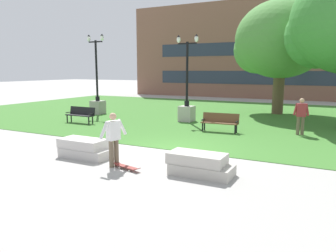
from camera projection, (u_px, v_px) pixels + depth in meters
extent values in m
plane|color=#A3A09B|center=(171.00, 150.00, 12.38)|extent=(140.00, 140.00, 0.00)
cube|color=#3D752D|center=(240.00, 117.00, 21.14)|extent=(40.00, 20.00, 0.02)
cube|color=#BCB7B2|center=(86.00, 153.00, 11.40)|extent=(1.80, 0.90, 0.32)
cube|color=beige|center=(83.00, 143.00, 11.41)|extent=(1.66, 0.83, 0.32)
cube|color=#B2ADA3|center=(202.00, 170.00, 9.46)|extent=(1.80, 0.90, 0.32)
cube|color=#BBB6AB|center=(197.00, 158.00, 9.47)|extent=(1.66, 0.83, 0.32)
cylinder|color=brown|center=(116.00, 153.00, 10.32)|extent=(0.15, 0.15, 0.86)
cylinder|color=brown|center=(111.00, 154.00, 10.17)|extent=(0.15, 0.15, 0.86)
cube|color=white|center=(113.00, 130.00, 10.12)|extent=(0.33, 0.45, 0.60)
cylinder|color=white|center=(122.00, 127.00, 10.42)|extent=(0.18, 0.36, 0.53)
cylinder|color=white|center=(104.00, 130.00, 9.81)|extent=(0.18, 0.36, 0.53)
sphere|color=tan|center=(113.00, 116.00, 10.05)|extent=(0.22, 0.22, 0.22)
cube|color=maroon|center=(127.00, 167.00, 10.00)|extent=(0.82, 0.38, 0.02)
cube|color=maroon|center=(137.00, 169.00, 9.71)|extent=(0.16, 0.22, 0.06)
cube|color=maroon|center=(117.00, 163.00, 10.29)|extent=(0.16, 0.22, 0.06)
cylinder|color=silver|center=(134.00, 169.00, 9.95)|extent=(0.06, 0.04, 0.06)
cylinder|color=silver|center=(129.00, 171.00, 9.79)|extent=(0.06, 0.04, 0.06)
cylinder|color=silver|center=(125.00, 166.00, 10.23)|extent=(0.06, 0.04, 0.06)
cylinder|color=silver|center=(119.00, 168.00, 10.07)|extent=(0.06, 0.04, 0.06)
cube|color=brown|center=(219.00, 123.00, 15.87)|extent=(1.83, 0.57, 0.05)
cube|color=brown|center=(221.00, 118.00, 16.06)|extent=(1.80, 0.26, 0.46)
cube|color=black|center=(203.00, 120.00, 16.17)|extent=(0.09, 0.40, 0.04)
cube|color=black|center=(237.00, 122.00, 15.53)|extent=(0.09, 0.40, 0.04)
cylinder|color=black|center=(203.00, 127.00, 16.07)|extent=(0.07, 0.07, 0.41)
cylinder|color=black|center=(235.00, 129.00, 15.46)|extent=(0.07, 0.07, 0.41)
cylinder|color=black|center=(204.00, 126.00, 16.36)|extent=(0.07, 0.07, 0.41)
cylinder|color=black|center=(236.00, 128.00, 15.75)|extent=(0.07, 0.07, 0.41)
cube|color=black|center=(80.00, 115.00, 18.57)|extent=(1.80, 0.45, 0.05)
cube|color=black|center=(82.00, 111.00, 18.75)|extent=(1.80, 0.14, 0.46)
cube|color=black|center=(68.00, 112.00, 18.93)|extent=(0.06, 0.40, 0.04)
cube|color=black|center=(91.00, 114.00, 18.16)|extent=(0.06, 0.40, 0.04)
cylinder|color=black|center=(67.00, 119.00, 18.83)|extent=(0.07, 0.07, 0.41)
cylinder|color=black|center=(89.00, 121.00, 18.10)|extent=(0.07, 0.07, 0.41)
cylinder|color=black|center=(71.00, 118.00, 19.11)|extent=(0.07, 0.07, 0.41)
cylinder|color=black|center=(93.00, 120.00, 18.38)|extent=(0.07, 0.07, 0.41)
cube|color=#ADA89E|center=(187.00, 114.00, 19.20)|extent=(0.80, 0.80, 0.90)
cylinder|color=black|center=(187.00, 103.00, 19.10)|extent=(0.28, 0.28, 0.30)
cylinder|color=black|center=(187.00, 74.00, 18.81)|extent=(0.14, 0.14, 3.66)
cube|color=black|center=(187.00, 44.00, 18.52)|extent=(1.10, 0.08, 0.08)
ellipsoid|color=white|center=(179.00, 40.00, 18.73)|extent=(0.22, 0.22, 0.36)
cone|color=black|center=(179.00, 36.00, 18.69)|extent=(0.20, 0.20, 0.13)
ellipsoid|color=white|center=(196.00, 39.00, 18.23)|extent=(0.22, 0.22, 0.36)
cone|color=black|center=(196.00, 35.00, 18.20)|extent=(0.20, 0.20, 0.13)
cube|color=gray|center=(98.00, 107.00, 22.45)|extent=(0.80, 0.80, 0.90)
cylinder|color=black|center=(98.00, 99.00, 22.35)|extent=(0.28, 0.28, 0.30)
cylinder|color=black|center=(97.00, 71.00, 22.03)|extent=(0.14, 0.14, 4.02)
cube|color=black|center=(95.00, 42.00, 21.71)|extent=(1.10, 0.08, 0.08)
ellipsoid|color=white|center=(89.00, 38.00, 21.92)|extent=(0.22, 0.22, 0.36)
cone|color=black|center=(89.00, 35.00, 21.88)|extent=(0.20, 0.20, 0.13)
ellipsoid|color=white|center=(102.00, 38.00, 21.42)|extent=(0.22, 0.22, 0.36)
cone|color=black|center=(102.00, 35.00, 21.39)|extent=(0.20, 0.20, 0.13)
sphere|color=#387F33|center=(318.00, 35.00, 17.29)|extent=(3.50, 3.50, 3.50)
cylinder|color=brown|center=(278.00, 90.00, 22.29)|extent=(0.74, 0.74, 3.33)
ellipsoid|color=#4C893D|center=(281.00, 39.00, 21.73)|extent=(6.05, 6.05, 5.14)
sphere|color=#4C893D|center=(257.00, 50.00, 23.11)|extent=(3.33, 3.33, 3.33)
sphere|color=#4C893D|center=(305.00, 32.00, 20.47)|extent=(3.03, 3.03, 3.03)
cylinder|color=brown|center=(298.00, 126.00, 15.21)|extent=(0.15, 0.15, 0.86)
cylinder|color=brown|center=(303.00, 126.00, 15.17)|extent=(0.15, 0.15, 0.86)
cube|color=maroon|center=(301.00, 110.00, 15.07)|extent=(0.45, 0.35, 0.60)
cylinder|color=maroon|center=(296.00, 109.00, 15.15)|extent=(0.23, 0.16, 0.56)
cylinder|color=maroon|center=(307.00, 110.00, 14.97)|extent=(0.23, 0.16, 0.56)
sphere|color=tan|center=(302.00, 101.00, 14.99)|extent=(0.22, 0.22, 0.22)
cube|color=brown|center=(256.00, 49.00, 34.08)|extent=(28.68, 1.00, 10.22)
cube|color=#232D3D|center=(253.00, 78.00, 34.13)|extent=(21.51, 0.03, 1.40)
cube|color=#232D3D|center=(255.00, 48.00, 33.62)|extent=(21.51, 0.03, 1.40)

